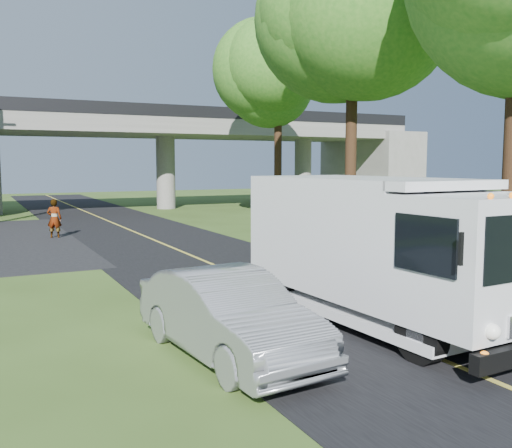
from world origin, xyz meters
TOP-DOWN VIEW (x-y plane):
  - ground at (0.00, 0.00)m, footprint 120.00×120.00m
  - road at (0.00, 10.00)m, footprint 7.00×90.00m
  - lane_line at (0.00, 10.00)m, footprint 0.12×90.00m
  - overpass at (0.00, 32.00)m, footprint 54.00×10.00m
  - tree_right_far at (9.21, 19.84)m, footprint 5.77×5.67m
  - step_van at (0.60, 0.12)m, footprint 3.06×7.47m
  - silver_sedan at (-3.20, -0.42)m, footprint 2.00×4.71m
  - pedestrian at (-3.80, 17.82)m, footprint 0.77×0.65m

SIDE VIEW (x-z plane):
  - ground at x=0.00m, z-range 0.00..0.00m
  - road at x=0.00m, z-range 0.00..0.02m
  - lane_line at x=0.00m, z-range 0.03..0.03m
  - silver_sedan at x=-3.20m, z-range 0.00..1.51m
  - pedestrian at x=-3.80m, z-range 0.00..1.79m
  - step_van at x=0.60m, z-range 0.13..3.22m
  - overpass at x=0.00m, z-range 0.91..8.21m
  - tree_right_far at x=9.21m, z-range 2.81..13.80m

